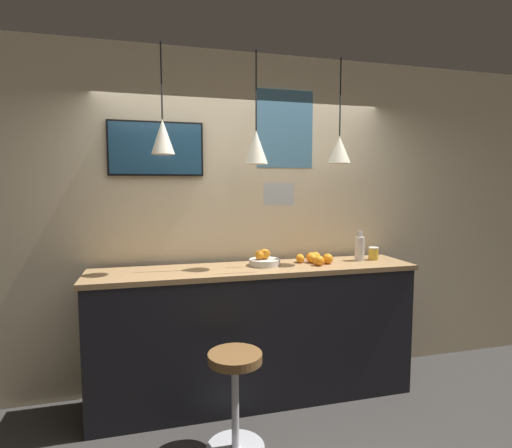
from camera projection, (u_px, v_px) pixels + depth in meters
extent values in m
plane|color=#33302D|center=(277.00, 440.00, 2.78)|extent=(14.00, 14.00, 0.00)
cube|color=beige|center=(245.00, 221.00, 3.55)|extent=(8.00, 0.06, 2.90)
cube|color=black|center=(256.00, 336.00, 3.28)|extent=(2.59, 0.50, 1.07)
cube|color=#99754C|center=(256.00, 270.00, 3.22)|extent=(2.63, 0.54, 0.04)
cylinder|color=#B7B7BC|center=(235.00, 448.00, 2.68)|extent=(0.39, 0.39, 0.02)
cylinder|color=#B7B7BC|center=(235.00, 405.00, 2.65)|extent=(0.05, 0.05, 0.59)
cylinder|color=brown|center=(235.00, 358.00, 2.62)|extent=(0.36, 0.36, 0.06)
cylinder|color=beige|center=(265.00, 262.00, 3.29)|extent=(0.26, 0.26, 0.05)
sphere|color=orange|center=(260.00, 255.00, 3.26)|extent=(0.08, 0.08, 0.08)
sphere|color=orange|center=(266.00, 254.00, 3.32)|extent=(0.07, 0.07, 0.07)
sphere|color=orange|center=(263.00, 255.00, 3.28)|extent=(0.07, 0.07, 0.07)
sphere|color=orange|center=(265.00, 254.00, 3.28)|extent=(0.08, 0.08, 0.08)
sphere|color=orange|center=(327.00, 259.00, 3.37)|extent=(0.07, 0.07, 0.07)
sphere|color=orange|center=(312.00, 259.00, 3.38)|extent=(0.08, 0.08, 0.08)
sphere|color=orange|center=(300.00, 259.00, 3.39)|extent=(0.07, 0.07, 0.07)
sphere|color=orange|center=(314.00, 259.00, 3.39)|extent=(0.07, 0.07, 0.07)
sphere|color=orange|center=(319.00, 261.00, 3.27)|extent=(0.08, 0.08, 0.08)
sphere|color=orange|center=(317.00, 261.00, 3.30)|extent=(0.07, 0.07, 0.07)
sphere|color=orange|center=(316.00, 257.00, 3.44)|extent=(0.09, 0.09, 0.09)
sphere|color=orange|center=(300.00, 258.00, 3.42)|extent=(0.07, 0.07, 0.07)
sphere|color=orange|center=(328.00, 259.00, 3.35)|extent=(0.09, 0.09, 0.09)
sphere|color=orange|center=(311.00, 257.00, 3.42)|extent=(0.08, 0.08, 0.08)
sphere|color=orange|center=(316.00, 257.00, 3.49)|extent=(0.07, 0.07, 0.07)
cylinder|color=silver|center=(360.00, 249.00, 3.50)|extent=(0.08, 0.08, 0.21)
cylinder|color=silver|center=(360.00, 234.00, 3.48)|extent=(0.04, 0.04, 0.05)
cylinder|color=gold|center=(373.00, 254.00, 3.54)|extent=(0.08, 0.08, 0.10)
cylinder|color=white|center=(374.00, 248.00, 3.53)|extent=(0.09, 0.09, 0.01)
cylinder|color=black|center=(161.00, 81.00, 2.90)|extent=(0.01, 0.01, 0.55)
cone|color=beige|center=(163.00, 137.00, 2.94)|extent=(0.17, 0.17, 0.26)
sphere|color=#F9EFCC|center=(163.00, 152.00, 2.95)|extent=(0.04, 0.04, 0.04)
cylinder|color=black|center=(256.00, 91.00, 3.08)|extent=(0.01, 0.01, 0.61)
cone|color=beige|center=(256.00, 147.00, 3.12)|extent=(0.19, 0.19, 0.26)
sphere|color=#F9EFCC|center=(256.00, 161.00, 3.13)|extent=(0.04, 0.04, 0.04)
cylinder|color=black|center=(340.00, 97.00, 3.26)|extent=(0.01, 0.01, 0.63)
cone|color=beige|center=(339.00, 150.00, 3.30)|extent=(0.19, 0.19, 0.22)
sphere|color=#F9EFCC|center=(339.00, 161.00, 3.31)|extent=(0.04, 0.04, 0.04)
cube|color=black|center=(156.00, 149.00, 3.26)|extent=(0.76, 0.04, 0.44)
cube|color=navy|center=(156.00, 149.00, 3.24)|extent=(0.73, 0.01, 0.41)
cube|color=white|center=(279.00, 194.00, 3.01)|extent=(0.24, 0.01, 0.17)
cube|color=teal|center=(285.00, 129.00, 3.53)|extent=(0.52, 0.01, 0.68)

